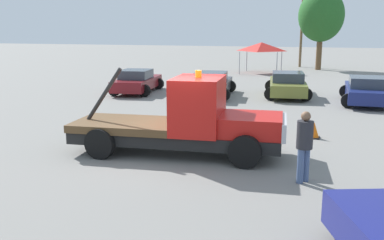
{
  "coord_description": "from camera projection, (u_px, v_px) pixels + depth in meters",
  "views": [
    {
      "loc": [
        4.28,
        -11.41,
        3.61
      ],
      "look_at": [
        0.5,
        0.0,
        1.05
      ],
      "focal_mm": 40.0,
      "sensor_mm": 36.0,
      "label": 1
    }
  ],
  "objects": [
    {
      "name": "ground_plane",
      "position": [
        176.0,
        153.0,
        12.66
      ],
      "size": [
        160.0,
        160.0,
        0.0
      ],
      "primitive_type": "plane",
      "color": "gray"
    },
    {
      "name": "tow_truck",
      "position": [
        189.0,
        122.0,
        12.38
      ],
      "size": [
        6.37,
        2.61,
        2.51
      ],
      "rotation": [
        0.0,
        0.0,
        0.11
      ],
      "color": "black",
      "rests_on": "ground"
    },
    {
      "name": "person_near_truck",
      "position": [
        305.0,
        142.0,
        10.09
      ],
      "size": [
        0.39,
        0.39,
        1.74
      ],
      "rotation": [
        0.0,
        0.0,
        2.54
      ],
      "color": "#475B84",
      "rests_on": "ground"
    },
    {
      "name": "parked_car_maroon",
      "position": [
        137.0,
        81.0,
        24.71
      ],
      "size": [
        2.82,
        4.71,
        1.34
      ],
      "rotation": [
        0.0,
        0.0,
        1.72
      ],
      "color": "maroon",
      "rests_on": "ground"
    },
    {
      "name": "parked_car_charcoal",
      "position": [
        211.0,
        84.0,
        23.4
      ],
      "size": [
        2.85,
        4.98,
        1.34
      ],
      "rotation": [
        0.0,
        0.0,
        1.7
      ],
      "color": "#2D2D33",
      "rests_on": "ground"
    },
    {
      "name": "parked_car_olive",
      "position": [
        287.0,
        84.0,
        23.35
      ],
      "size": [
        2.87,
        4.99,
        1.34
      ],
      "rotation": [
        0.0,
        0.0,
        1.71
      ],
      "color": "olive",
      "rests_on": "ground"
    },
    {
      "name": "parked_car_navy",
      "position": [
        367.0,
        91.0,
        21.04
      ],
      "size": [
        2.53,
        4.76,
        1.34
      ],
      "rotation": [
        0.0,
        0.0,
        1.59
      ],
      "color": "navy",
      "rests_on": "ground"
    },
    {
      "name": "canopy_tent_red",
      "position": [
        262.0,
        47.0,
        35.43
      ],
      "size": [
        3.09,
        3.09,
        2.55
      ],
      "color": "#9E9EA3",
      "rests_on": "ground"
    },
    {
      "name": "tree_left",
      "position": [
        321.0,
        16.0,
        37.85
      ],
      "size": [
        3.99,
        3.99,
        7.12
      ],
      "color": "brown",
      "rests_on": "ground"
    },
    {
      "name": "traffic_cone",
      "position": [
        314.0,
        131.0,
        14.41
      ],
      "size": [
        0.4,
        0.4,
        0.55
      ],
      "color": "black",
      "rests_on": "ground"
    },
    {
      "name": "utility_pole",
      "position": [
        302.0,
        15.0,
        40.69
      ],
      "size": [
        2.2,
        0.24,
        9.39
      ],
      "color": "brown",
      "rests_on": "ground"
    }
  ]
}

